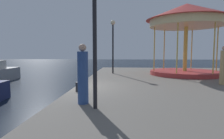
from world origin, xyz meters
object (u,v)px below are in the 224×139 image
lamp_post_mid_promenade (113,37)px  person_near_carousel (224,66)px  carousel (186,22)px  person_by_the_water (83,76)px  bollard_center (78,87)px  lamp_post_near_edge (94,4)px

lamp_post_mid_promenade → person_near_carousel: 7.97m
carousel → person_near_carousel: (0.56, -4.32, -2.90)m
person_by_the_water → carousel: bearing=55.0°
carousel → person_by_the_water: carousel is taller
lamp_post_mid_promenade → bollard_center: bearing=-98.3°
lamp_post_near_edge → person_near_carousel: lamp_post_near_edge is taller
person_by_the_water → lamp_post_near_edge: bearing=-47.1°
carousel → person_by_the_water: (-5.82, -8.32, -2.94)m
carousel → person_by_the_water: bearing=-125.0°
bollard_center → person_by_the_water: person_by_the_water is taller
lamp_post_near_edge → person_by_the_water: lamp_post_near_edge is taller
lamp_post_near_edge → person_near_carousel: 7.71m
lamp_post_near_edge → person_near_carousel: size_ratio=2.21×
bollard_center → lamp_post_mid_promenade: bearing=81.7°
lamp_post_mid_promenade → person_near_carousel: size_ratio=2.09×
lamp_post_near_edge → person_by_the_water: bearing=132.9°
bollard_center → person_by_the_water: size_ratio=0.21×
bollard_center → person_near_carousel: bearing=17.1°
lamp_post_near_edge → person_by_the_water: 2.21m
person_by_the_water → person_near_carousel: 7.53m
lamp_post_near_edge → lamp_post_mid_promenade: 9.45m
lamp_post_near_edge → lamp_post_mid_promenade: bearing=90.2°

